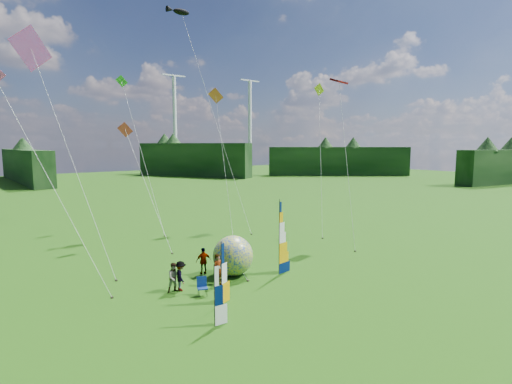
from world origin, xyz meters
TOP-DOWN VIEW (x-y plane):
  - ground at (0.00, 0.00)m, footprint 220.00×220.00m
  - treeline_ring at (0.00, 0.00)m, footprint 210.00×210.00m
  - turbine_left at (70.00, 95.00)m, footprint 8.00×1.20m
  - turbine_right at (45.00, 102.00)m, footprint 8.00×1.20m
  - feather_banner_main at (0.77, 3.82)m, footprint 1.29×0.29m
  - side_banner_left at (-4.85, 2.11)m, footprint 0.90×0.40m
  - side_banner_far at (-6.54, 0.20)m, footprint 0.86×0.17m
  - bol_inflatable at (-1.61, 5.58)m, footprint 3.27×3.27m
  - spectator_a at (-3.37, 4.66)m, footprint 0.71×0.49m
  - spectator_b at (-5.93, 5.30)m, footprint 0.88×0.54m
  - spectator_c at (-5.55, 5.27)m, footprint 0.70×1.19m
  - spectator_d at (-2.96, 6.97)m, footprint 1.09×0.67m
  - camp_chair at (-5.00, 3.79)m, footprint 0.79×0.79m
  - kite_whale at (6.35, 19.91)m, footprint 6.17×14.85m
  - kite_rainbow_delta at (-9.09, 13.14)m, footprint 11.61×14.72m
  - kite_parafoil at (11.05, 6.72)m, footprint 7.90×9.21m
  - small_kite_red at (-2.65, 16.10)m, footprint 4.18×9.59m
  - small_kite_orange at (6.17, 17.89)m, footprint 8.78×10.92m
  - small_kite_yellow at (13.24, 11.57)m, footprint 8.94×9.10m
  - small_kite_pink at (-11.10, 9.54)m, footprint 7.71×9.11m
  - small_kite_green at (0.21, 23.74)m, footprint 5.58×13.16m

SIDE VIEW (x-z plane):
  - ground at x=0.00m, z-range 0.00..0.00m
  - camp_chair at x=-5.00m, z-range 0.00..1.04m
  - spectator_b at x=-5.93m, z-range 0.00..1.70m
  - spectator_c at x=-5.55m, z-range 0.00..1.73m
  - spectator_d at x=-2.96m, z-range 0.00..1.74m
  - spectator_a at x=-3.37m, z-range 0.00..1.89m
  - bol_inflatable at x=-1.61m, z-range 0.00..2.58m
  - side_banner_far at x=-6.54m, z-range 0.00..2.85m
  - side_banner_left at x=-4.85m, z-range 0.00..3.27m
  - feather_banner_main at x=0.77m, z-range 0.00..4.74m
  - treeline_ring at x=0.00m, z-range 0.00..8.00m
  - small_kite_red at x=-2.65m, z-range 0.00..10.75m
  - small_kite_pink at x=-11.10m, z-range 0.00..13.45m
  - small_kite_orange at x=6.17m, z-range 0.00..14.84m
  - small_kite_yellow at x=13.24m, z-range 0.00..15.20m
  - kite_parafoil at x=11.05m, z-range 0.00..15.99m
  - small_kite_green at x=0.21m, z-range 0.00..16.28m
  - kite_rainbow_delta at x=-9.09m, z-range 0.00..17.42m
  - kite_whale at x=6.35m, z-range 0.00..24.07m
  - turbine_left at x=70.00m, z-range 0.00..30.00m
  - turbine_right at x=45.00m, z-range 0.00..30.00m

